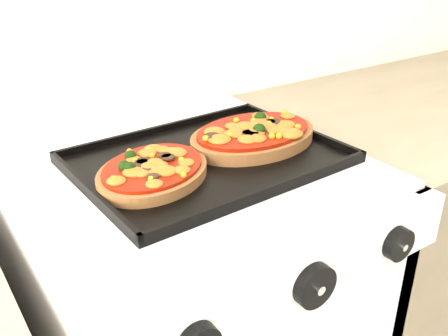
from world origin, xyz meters
TOP-DOWN VIEW (x-y plane):
  - control_panel at (0.04, 1.39)m, footprint 0.60×0.02m
  - knob_center at (0.04, 1.37)m, footprint 0.06×0.02m
  - knob_right at (0.22, 1.37)m, footprint 0.05×0.02m
  - baking_tray at (0.07, 1.67)m, footprint 0.46×0.35m
  - pizza_left at (-0.04, 1.66)m, footprint 0.26×0.24m
  - pizza_right at (0.18, 1.68)m, footprint 0.27×0.19m

SIDE VIEW (x-z plane):
  - control_panel at x=0.04m, z-range 0.81..0.90m
  - knob_center at x=0.04m, z-range 0.82..0.89m
  - knob_right at x=0.22m, z-range 0.83..0.88m
  - baking_tray at x=0.07m, z-range 0.91..0.93m
  - pizza_left at x=-0.04m, z-range 0.92..0.95m
  - pizza_right at x=0.18m, z-range 0.92..0.96m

